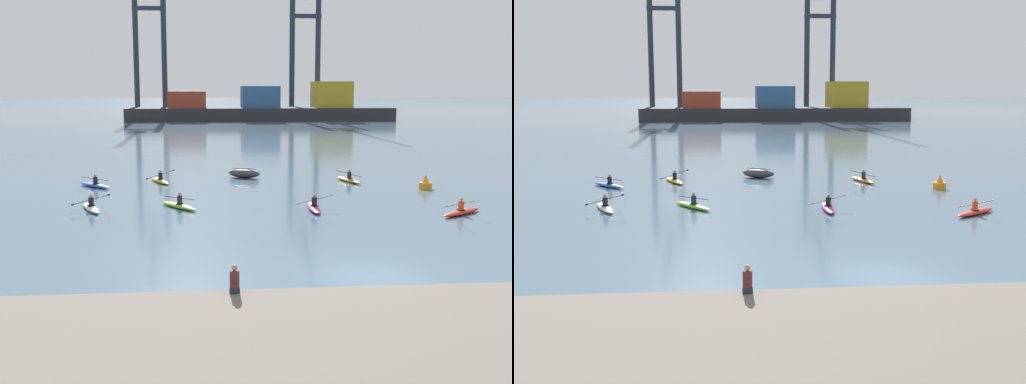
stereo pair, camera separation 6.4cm
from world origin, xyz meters
TOP-DOWN VIEW (x-y plane):
  - ground_plane at (0.00, 0.00)m, footprint 800.00×800.00m
  - container_barge at (7.18, 111.48)m, footprint 55.58×11.12m
  - gantry_crane_west at (-16.98, 121.30)m, footprint 7.35×17.93m
  - gantry_crane_west_mid at (17.27, 119.16)m, footprint 7.01×18.58m
  - capsized_dinghy at (-2.88, 26.32)m, footprint 2.82×2.17m
  - channel_buoy at (9.26, 19.81)m, footprint 0.90×0.90m
  - kayak_orange at (4.73, 23.50)m, footprint 2.15×3.44m
  - kayak_yellow at (-9.23, 24.35)m, footprint 2.09×3.38m
  - kayak_red at (8.12, 10.95)m, footprint 3.09×2.50m
  - kayak_magenta at (0.21, 12.94)m, footprint 2.24×3.43m
  - kayak_blue at (-13.67, 22.51)m, footprint 2.77×2.89m
  - kayak_lime at (-7.53, 14.18)m, footprint 2.47×3.11m
  - kayak_white at (-12.53, 14.00)m, footprint 2.12×3.39m
  - seated_onlooker at (-5.26, -3.52)m, footprint 0.32×0.30m

SIDE VIEW (x-z plane):
  - ground_plane at x=0.00m, z-range 0.00..0.00m
  - kayak_red at x=8.12m, z-range -0.33..0.68m
  - kayak_magenta at x=0.21m, z-range -0.30..0.65m
  - kayak_blue at x=-13.67m, z-range -0.30..0.65m
  - kayak_lime at x=-7.53m, z-range -0.30..0.65m
  - kayak_white at x=-12.53m, z-range -0.30..0.65m
  - kayak_orange at x=4.73m, z-range -0.32..0.66m
  - kayak_yellow at x=-9.23m, z-range -0.30..0.65m
  - capsized_dinghy at x=-2.88m, z-range -0.03..0.73m
  - channel_buoy at x=9.26m, z-range -0.14..0.86m
  - seated_onlooker at x=-5.26m, z-range 0.65..1.55m
  - container_barge at x=7.18m, z-range -1.53..6.61m
  - gantry_crane_west_mid at x=17.27m, z-range 0.10..35.54m
  - gantry_crane_west at x=-16.98m, z-range 0.72..36.46m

